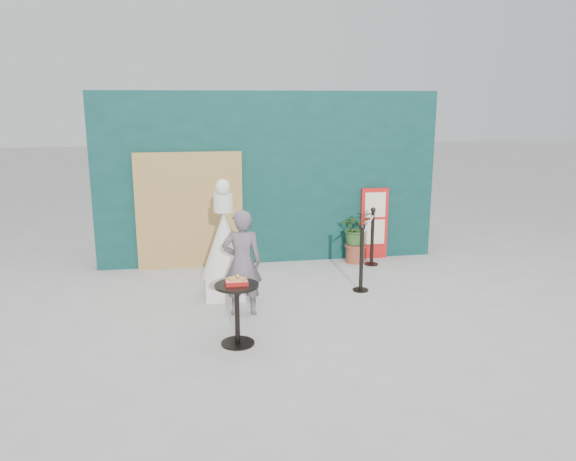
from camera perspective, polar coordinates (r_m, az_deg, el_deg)
The scene contains 10 objects.
ground at distance 7.32m, azimuth 1.64°, elevation -9.78°, with size 60.00×60.00×0.00m, color #ADAAA5.
back_wall at distance 9.94m, azimuth -1.95°, elevation 5.34°, with size 6.00×0.30×3.00m, color #0B322C.
bamboo_fence at distance 9.72m, azimuth -9.96°, elevation 1.98°, with size 1.80×0.08×2.00m, color tan.
woman at distance 7.53m, azimuth -4.68°, elevation -3.29°, with size 0.53×0.35×1.45m, color #65565D.
menu_board at distance 10.33m, azimuth 8.74°, elevation 0.71°, with size 0.50×0.07×1.30m.
statue at distance 8.23m, azimuth -6.48°, elevation -1.97°, with size 0.68×0.68×1.75m.
cafe_table at distance 6.69m, azimuth -5.20°, elevation -7.51°, with size 0.52×0.52×0.75m.
food_basket at distance 6.59m, azimuth -5.24°, elevation -5.15°, with size 0.26×0.19×0.11m.
planter at distance 10.03m, azimuth 6.90°, elevation -0.20°, with size 0.56×0.48×0.95m.
stanchion_barrier at distance 9.24m, azimuth 8.05°, elevation -1.74°, with size 0.84×1.54×1.03m.
Camera 1 is at (-1.36, -6.60, 2.85)m, focal length 35.00 mm.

